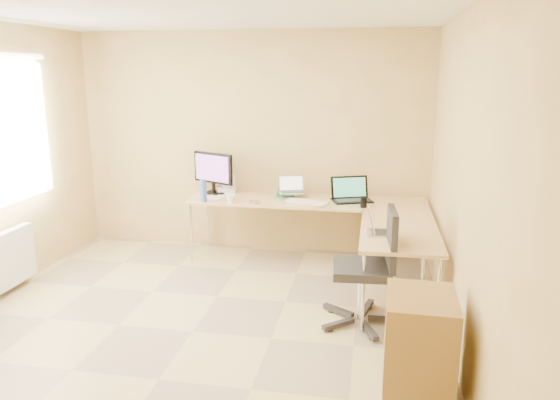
% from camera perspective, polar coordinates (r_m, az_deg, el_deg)
% --- Properties ---
extents(floor, '(4.50, 4.50, 0.00)m').
position_cam_1_polar(floor, '(4.60, -9.49, -13.96)').
color(floor, tan).
rests_on(floor, ground).
extents(ceiling, '(4.50, 4.50, 0.00)m').
position_cam_1_polar(ceiling, '(4.10, -11.01, 20.20)').
color(ceiling, white).
rests_on(ceiling, ground).
extents(wall_back, '(4.50, 0.00, 4.50)m').
position_cam_1_polar(wall_back, '(6.29, -3.10, 6.22)').
color(wall_back, tan).
rests_on(wall_back, ground).
extents(wall_right, '(0.00, 4.50, 4.50)m').
position_cam_1_polar(wall_right, '(3.96, 19.65, 0.95)').
color(wall_right, tan).
rests_on(wall_right, ground).
extents(desk_main, '(2.65, 0.70, 0.73)m').
position_cam_1_polar(desk_main, '(5.97, 2.93, -3.37)').
color(desk_main, tan).
rests_on(desk_main, ground).
extents(desk_return, '(0.70, 1.30, 0.73)m').
position_cam_1_polar(desk_return, '(4.99, 12.69, -7.21)').
color(desk_return, tan).
rests_on(desk_return, ground).
extents(monitor, '(0.59, 0.42, 0.49)m').
position_cam_1_polar(monitor, '(6.18, -7.29, 2.93)').
color(monitor, black).
rests_on(monitor, desk_main).
extents(book_stack, '(0.23, 0.30, 0.05)m').
position_cam_1_polar(book_stack, '(6.10, 0.65, 0.79)').
color(book_stack, '#195E51').
rests_on(book_stack, desk_main).
extents(laptop_center, '(0.35, 0.31, 0.19)m').
position_cam_1_polar(laptop_center, '(5.97, 1.32, 1.67)').
color(laptop_center, '#BABABA').
rests_on(laptop_center, desk_main).
extents(laptop_black, '(0.51, 0.44, 0.27)m').
position_cam_1_polar(laptop_black, '(5.82, 7.88, 1.15)').
color(laptop_black, black).
rests_on(laptop_black, desk_main).
extents(keyboard, '(0.49, 0.26, 0.02)m').
position_cam_1_polar(keyboard, '(5.74, 3.02, -0.20)').
color(keyboard, silver).
rests_on(keyboard, desk_main).
extents(mouse, '(0.13, 0.11, 0.04)m').
position_cam_1_polar(mouse, '(5.57, 4.38, -0.56)').
color(mouse, white).
rests_on(mouse, desk_main).
extents(mug, '(0.13, 0.13, 0.09)m').
position_cam_1_polar(mug, '(5.74, -5.38, 0.12)').
color(mug, white).
rests_on(mug, desk_main).
extents(cd_stack, '(0.15, 0.15, 0.03)m').
position_cam_1_polar(cd_stack, '(5.69, -2.79, -0.26)').
color(cd_stack, silver).
rests_on(cd_stack, desk_main).
extents(water_bottle, '(0.08, 0.08, 0.25)m').
position_cam_1_polar(water_bottle, '(5.81, -8.35, 1.00)').
color(water_bottle, '#3E5BB4').
rests_on(water_bottle, desk_main).
extents(papers, '(0.23, 0.29, 0.01)m').
position_cam_1_polar(papers, '(6.02, -7.17, 0.31)').
color(papers, beige).
rests_on(papers, desk_main).
extents(white_box, '(0.22, 0.17, 0.07)m').
position_cam_1_polar(white_box, '(6.25, -5.79, 1.17)').
color(white_box, silver).
rests_on(white_box, desk_main).
extents(desk_fan, '(0.25, 0.25, 0.25)m').
position_cam_1_polar(desk_fan, '(6.18, -5.70, 1.83)').
color(desk_fan, white).
rests_on(desk_fan, desk_main).
extents(black_cup, '(0.08, 0.08, 0.12)m').
position_cam_1_polar(black_cup, '(5.59, 9.11, -0.22)').
color(black_cup, black).
rests_on(black_cup, desk_main).
extents(laptop_return, '(0.31, 0.26, 0.20)m').
position_cam_1_polar(laptop_return, '(4.71, 11.02, -2.47)').
color(laptop_return, '#B6B3C8').
rests_on(laptop_return, desk_return).
extents(office_chair, '(0.66, 0.66, 1.04)m').
position_cam_1_polar(office_chair, '(4.53, 8.89, -7.41)').
color(office_chair, '#282525').
rests_on(office_chair, ground).
extents(cabinet, '(0.45, 0.56, 0.75)m').
position_cam_1_polar(cabinet, '(3.67, 14.86, -15.49)').
color(cabinet, brown).
rests_on(cabinet, ground).
extents(radiator, '(0.09, 0.80, 0.55)m').
position_cam_1_polar(radiator, '(5.74, -27.83, -5.90)').
color(radiator, white).
rests_on(radiator, ground).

